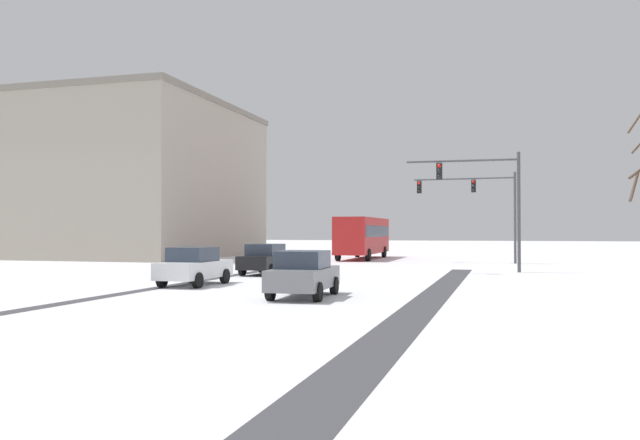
% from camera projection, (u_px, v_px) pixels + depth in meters
% --- Properties ---
extents(wheel_track_left_lane, '(1.16, 35.39, 0.01)m').
position_uv_depth(wheel_track_left_lane, '(429.00, 301.00, 21.14)').
color(wheel_track_left_lane, '#424247').
rests_on(wheel_track_left_lane, ground).
extents(wheel_track_right_lane, '(0.70, 35.39, 0.01)m').
position_uv_depth(wheel_track_right_lane, '(133.00, 292.00, 24.20)').
color(wheel_track_right_lane, '#424247').
rests_on(wheel_track_right_lane, ground).
extents(sidewalk_kerb_right, '(4.00, 35.39, 0.12)m').
position_uv_depth(sidewalk_kerb_right, '(583.00, 309.00, 18.33)').
color(sidewalk_kerb_right, white).
rests_on(sidewalk_kerb_right, ground).
extents(traffic_signal_near_right, '(6.00, 0.48, 6.50)m').
position_uv_depth(traffic_signal_near_right, '(487.00, 191.00, 34.27)').
color(traffic_signal_near_right, '#47474C').
rests_on(traffic_signal_near_right, ground).
extents(traffic_signal_far_right, '(7.24, 0.53, 6.50)m').
position_uv_depth(traffic_signal_far_right, '(478.00, 198.00, 46.19)').
color(traffic_signal_far_right, '#47474C').
rests_on(traffic_signal_far_right, ground).
extents(car_black_lead, '(1.93, 4.15, 1.62)m').
position_uv_depth(car_black_lead, '(266.00, 259.00, 33.96)').
color(car_black_lead, black).
rests_on(car_black_lead, ground).
extents(car_white_second, '(1.87, 4.12, 1.62)m').
position_uv_depth(car_white_second, '(194.00, 266.00, 27.13)').
color(car_white_second, silver).
rests_on(car_white_second, ground).
extents(car_grey_third, '(1.98, 4.18, 1.62)m').
position_uv_depth(car_grey_third, '(304.00, 274.00, 22.21)').
color(car_grey_third, slate).
rests_on(car_grey_third, ground).
extents(bus_oncoming, '(2.76, 11.03, 3.38)m').
position_uv_depth(bus_oncoming, '(363.00, 235.00, 52.92)').
color(bus_oncoming, '#B21E1E').
rests_on(bus_oncoming, ground).
extents(office_building_far_left_block, '(25.02, 21.67, 13.83)m').
position_uv_depth(office_building_far_left_block, '(102.00, 182.00, 60.14)').
color(office_building_far_left_block, '#A89E8E').
rests_on(office_building_far_left_block, ground).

